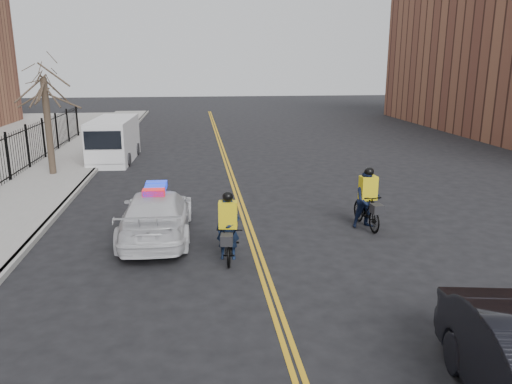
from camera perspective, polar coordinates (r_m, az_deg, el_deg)
The scene contains 10 objects.
ground at distance 12.85m, azimuth 0.22°, elevation -7.29°, with size 120.00×120.00×0.00m, color black.
center_line_left at distance 20.44m, azimuth -2.83°, elevation 1.10°, with size 0.10×60.00×0.01m, color gold.
center_line_right at distance 20.45m, azimuth -2.39°, elevation 1.11°, with size 0.10×60.00×0.01m, color gold.
sidewalk at distance 21.24m, azimuth -23.22°, elevation 0.61°, with size 3.00×60.00×0.15m, color gray.
curb at distance 20.87m, azimuth -19.27°, elevation 0.75°, with size 0.20×60.00×0.15m, color gray.
street_tree at distance 22.69m, azimuth -22.99°, elevation 10.35°, with size 3.20×3.20×4.80m.
police_cruiser at distance 14.20m, azimuth -11.30°, elevation -2.51°, with size 1.95×4.66×1.50m.
cargo_van at distance 25.68m, azimuth -15.99°, elevation 5.66°, with size 2.08×5.05×2.09m.
cyclist_near at distance 12.50m, azimuth -3.19°, elevation -5.00°, with size 0.84×1.84×1.74m.
cyclist_far at distance 15.12m, azimuth 12.60°, elevation -1.35°, with size 0.87×1.85×1.84m.
Camera 1 is at (-1.51, -11.82, 4.82)m, focal length 35.00 mm.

